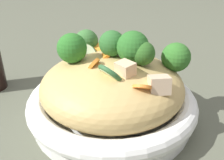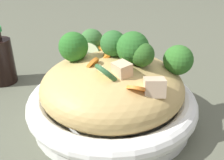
{
  "view_description": "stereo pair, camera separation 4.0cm",
  "coord_description": "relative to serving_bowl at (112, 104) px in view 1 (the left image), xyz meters",
  "views": [
    {
      "loc": [
        0.34,
        0.1,
        0.25
      ],
      "look_at": [
        0.0,
        0.0,
        0.07
      ],
      "focal_mm": 39.52,
      "sensor_mm": 36.0,
      "label": 1
    },
    {
      "loc": [
        0.33,
        0.13,
        0.25
      ],
      "look_at": [
        0.0,
        0.0,
        0.07
      ],
      "focal_mm": 39.52,
      "sensor_mm": 36.0,
      "label": 2
    }
  ],
  "objects": [
    {
      "name": "noodle_heap",
      "position": [
        -0.0,
        0.0,
        0.04
      ],
      "size": [
        0.23,
        0.23,
        0.09
      ],
      "color": "tan",
      "rests_on": "serving_bowl"
    },
    {
      "name": "carrot_coins",
      "position": [
        -0.04,
        -0.01,
        0.07
      ],
      "size": [
        0.18,
        0.13,
        0.04
      ],
      "color": "orange",
      "rests_on": "serving_bowl"
    },
    {
      "name": "zucchini_slices",
      "position": [
        0.01,
        -0.02,
        0.08
      ],
      "size": [
        0.12,
        0.12,
        0.03
      ],
      "color": "beige",
      "rests_on": "serving_bowl"
    },
    {
      "name": "serving_bowl",
      "position": [
        0.0,
        0.0,
        0.0
      ],
      "size": [
        0.28,
        0.28,
        0.05
      ],
      "color": "white",
      "rests_on": "ground_plane"
    },
    {
      "name": "broccoli_florets",
      "position": [
        -0.02,
        0.01,
        0.09
      ],
      "size": [
        0.13,
        0.22,
        0.08
      ],
      "color": "#94B870",
      "rests_on": "serving_bowl"
    },
    {
      "name": "chicken_chunks",
      "position": [
        0.04,
        0.06,
        0.08
      ],
      "size": [
        0.04,
        0.08,
        0.04
      ],
      "color": "#D3B492",
      "rests_on": "serving_bowl"
    },
    {
      "name": "ground_plane",
      "position": [
        0.0,
        0.0,
        -0.03
      ],
      "size": [
        3.0,
        3.0,
        0.0
      ],
      "primitive_type": "plane",
      "color": "#535645"
    }
  ]
}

